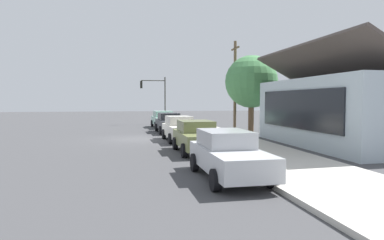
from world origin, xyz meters
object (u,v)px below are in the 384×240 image
at_px(car_charcoal, 169,123).
at_px(car_seafoam, 163,119).
at_px(car_olive, 197,136).
at_px(shade_tree, 251,82).
at_px(traffic_light_main, 155,93).
at_px(car_silver, 228,154).
at_px(fire_hydrant_red, 192,128).
at_px(car_ivory, 180,128).
at_px(utility_pole_wooden, 235,85).

bearing_deg(car_charcoal, car_seafoam, 177.75).
bearing_deg(car_olive, shade_tree, 144.16).
bearing_deg(traffic_light_main, car_silver, 0.24).
bearing_deg(car_silver, car_olive, 178.02).
distance_m(car_seafoam, traffic_light_main, 5.51).
xyz_separation_m(traffic_light_main, fire_hydrant_red, (12.29, 1.66, -2.99)).
xyz_separation_m(car_ivory, car_olive, (5.06, 0.08, 0.00)).
bearing_deg(shade_tree, fire_hydrant_red, -88.23).
bearing_deg(fire_hydrant_red, shade_tree, 91.77).
bearing_deg(car_charcoal, car_ivory, -1.76).
distance_m(car_ivory, car_silver, 10.85).
bearing_deg(traffic_light_main, shade_tree, 28.11).
xyz_separation_m(car_charcoal, utility_pole_wooden, (0.50, 5.43, 3.11)).
height_order(car_silver, shade_tree, shade_tree).
height_order(car_charcoal, car_ivory, same).
distance_m(traffic_light_main, utility_pole_wooden, 11.99).
height_order(car_charcoal, fire_hydrant_red, car_charcoal).
height_order(car_seafoam, car_ivory, same).
relative_size(car_seafoam, car_silver, 1.04).
bearing_deg(car_silver, shade_tree, 155.90).
bearing_deg(car_seafoam, traffic_light_main, -178.21).
bearing_deg(car_ivory, car_charcoal, 177.71).
height_order(car_seafoam, car_olive, same).
relative_size(traffic_light_main, utility_pole_wooden, 0.69).
distance_m(car_silver, traffic_light_main, 26.85).
bearing_deg(traffic_light_main, utility_pole_wooden, 28.17).
height_order(car_seafoam, car_charcoal, same).
xyz_separation_m(car_seafoam, car_silver, (21.90, -0.21, -0.00)).
bearing_deg(shade_tree, utility_pole_wooden, -152.34).
height_order(car_charcoal, car_silver, same).
distance_m(car_silver, shade_tree, 16.24).
bearing_deg(utility_pole_wooden, fire_hydrant_red, -66.70).
relative_size(car_olive, shade_tree, 0.70).
relative_size(car_seafoam, car_charcoal, 1.03).
xyz_separation_m(car_olive, shade_tree, (-8.79, 6.22, 3.26)).
height_order(car_ivory, car_olive, same).
distance_m(car_seafoam, utility_pole_wooden, 8.44).
bearing_deg(fire_hydrant_red, car_seafoam, -169.88).
bearing_deg(car_charcoal, traffic_light_main, -179.93).
distance_m(car_seafoam, car_charcoal, 5.26).
height_order(car_charcoal, car_olive, same).
height_order(car_ivory, shade_tree, shade_tree).
relative_size(car_seafoam, car_olive, 1.12).
relative_size(car_ivory, utility_pole_wooden, 0.61).
xyz_separation_m(car_ivory, fire_hydrant_red, (-3.58, 1.48, -0.32)).
height_order(car_seafoam, traffic_light_main, traffic_light_main).
height_order(shade_tree, utility_pole_wooden, utility_pole_wooden).
bearing_deg(utility_pole_wooden, car_ivory, -45.94).
bearing_deg(shade_tree, traffic_light_main, -151.89).
distance_m(car_olive, shade_tree, 11.25).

